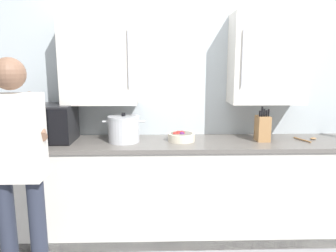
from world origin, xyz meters
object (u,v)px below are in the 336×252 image
(wooden_spoon, at_px, (308,139))
(knife_block, at_px, (263,128))
(microwave_oven, at_px, (38,123))
(fruit_bowl, at_px, (181,136))
(person_figure, at_px, (17,161))
(stock_pot, at_px, (124,129))

(wooden_spoon, bearing_deg, knife_block, -178.22)
(microwave_oven, bearing_deg, wooden_spoon, -0.38)
(wooden_spoon, relative_size, knife_block, 0.65)
(wooden_spoon, height_order, fruit_bowl, fruit_bowl)
(wooden_spoon, distance_m, knife_block, 0.44)
(fruit_bowl, distance_m, knife_block, 0.73)
(person_figure, bearing_deg, fruit_bowl, 36.23)
(wooden_spoon, relative_size, stock_pot, 0.54)
(wooden_spoon, xyz_separation_m, person_figure, (-2.28, -0.82, 0.06))
(stock_pot, xyz_separation_m, person_figure, (-0.60, -0.80, -0.05))
(person_figure, bearing_deg, stock_pot, 52.94)
(person_figure, bearing_deg, microwave_oven, 100.98)
(wooden_spoon, xyz_separation_m, knife_block, (-0.43, -0.01, 0.11))
(stock_pot, distance_m, fruit_bowl, 0.52)
(fruit_bowl, relative_size, knife_block, 0.78)
(stock_pot, relative_size, person_figure, 0.23)
(fruit_bowl, xyz_separation_m, knife_block, (0.73, -0.01, 0.07))
(knife_block, distance_m, person_figure, 2.01)
(stock_pot, height_order, person_figure, person_figure)
(microwave_oven, xyz_separation_m, fruit_bowl, (1.28, -0.02, -0.12))
(microwave_oven, xyz_separation_m, stock_pot, (0.76, -0.04, -0.05))
(microwave_oven, height_order, wooden_spoon, microwave_oven)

